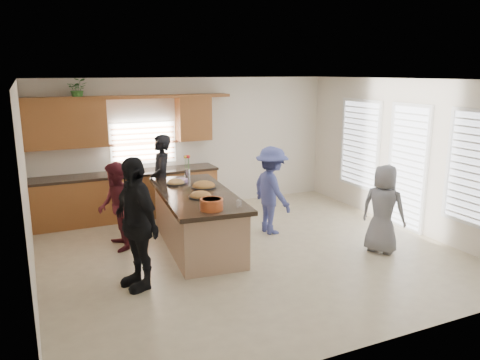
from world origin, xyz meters
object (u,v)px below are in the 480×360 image
woman_left_mid (116,207)px  salad_bowl (212,204)px  island (197,221)px  woman_left_back (162,181)px  woman_right_front (383,209)px  woman_right_back (272,190)px  woman_left_front (136,223)px

woman_left_mid → salad_bowl: bearing=38.3°
island → woman_left_mid: (-1.25, 0.43, 0.29)m
salad_bowl → woman_left_back: bearing=92.2°
woman_left_back → woman_right_front: size_ratio=1.20×
woman_left_mid → island: bearing=72.4°
woman_left_back → woman_right_back: bearing=66.7°
island → woman_left_back: size_ratio=1.58×
woman_left_front → woman_right_back: 3.00m
woman_right_back → woman_left_front: bearing=110.1°
woman_left_back → salad_bowl: bearing=15.3°
woman_left_mid → woman_right_back: woman_right_back is taller
island → salad_bowl: size_ratio=8.23×
woman_left_front → woman_right_back: (2.74, 1.21, -0.11)m
woman_left_back → woman_right_front: bearing=58.6°
island → woman_right_back: woman_right_back is taller
salad_bowl → woman_left_front: bearing=-176.9°
woman_left_front → woman_right_back: woman_left_front is taller
woman_left_back → woman_left_front: 2.68m
woman_right_back → woman_right_front: (1.20, -1.60, -0.07)m
woman_left_mid → woman_right_back: 2.76m
salad_bowl → woman_left_mid: 1.88m
salad_bowl → woman_left_front: size_ratio=0.18×
island → woman_right_back: (1.48, 0.10, 0.35)m
woman_left_back → woman_right_back: 2.13m
island → salad_bowl: 1.21m
woman_left_mid → woman_right_back: bearing=84.3°
salad_bowl → woman_right_front: woman_right_front is taller
salad_bowl → woman_left_front: woman_left_front is taller
woman_left_back → woman_left_mid: (-1.03, -0.93, -0.14)m
island → woman_left_back: woman_left_back is taller
woman_left_mid → woman_left_front: woman_left_front is taller
woman_right_front → woman_left_mid: bearing=34.2°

